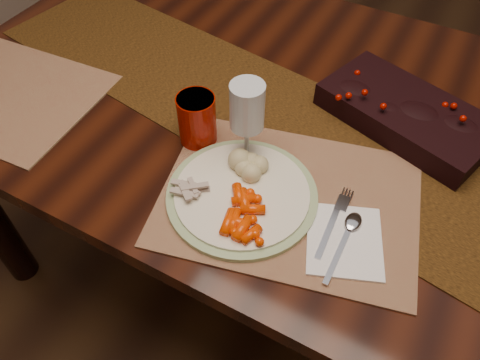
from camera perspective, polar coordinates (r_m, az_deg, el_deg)
The scene contains 15 objects.
floor at distance 1.67m, azimuth 5.81°, elevation -11.43°, with size 5.00×5.00×0.00m, color black.
dining_table at distance 1.36m, azimuth 7.04°, elevation -3.75°, with size 1.80×1.00×0.75m, color black.
table_runner at distance 1.03m, azimuth 6.23°, elevation 6.31°, with size 1.65×0.34×0.00m, color #493114.
centerpiece at distance 1.08m, azimuth 19.72°, elevation 7.97°, with size 0.36×0.19×0.07m, color black, non-canonical shape.
placemat_main at distance 0.90m, azimuth 6.01°, elevation -2.33°, with size 0.48×0.36×0.00m, color brown.
placemat_second at distance 1.25m, azimuth -27.09°, elevation 9.57°, with size 0.46×0.34×0.00m, color brown.
dinner_plate at distance 0.89m, azimuth 0.23°, elevation -1.78°, with size 0.29×0.29×0.02m, color white.
baby_carrots at distance 0.84m, azimuth 0.44°, elevation -4.04°, with size 0.11×0.09×0.02m, color #ED3A00, non-canonical shape.
mashed_potatoes at distance 0.90m, azimuth 0.77°, elevation 2.09°, with size 0.08×0.07×0.04m, color beige, non-canonical shape.
turkey_shreds at distance 0.88m, azimuth -6.31°, elevation -1.19°, with size 0.07×0.06×0.02m, color tan, non-canonical shape.
napkin at distance 0.86m, azimuth 12.60°, elevation -7.21°, with size 0.13×0.15×0.01m, color white.
fork at distance 0.86m, azimuth 11.10°, elevation -5.39°, with size 0.02×0.15×0.00m, color silver, non-canonical shape.
spoon at distance 0.84m, azimuth 12.36°, elevation -7.76°, with size 0.03×0.15×0.00m, color silver, non-canonical shape.
red_cup at distance 0.97m, azimuth -5.26°, elevation 7.39°, with size 0.08×0.08×0.11m, color #8F0D00.
wine_glass at distance 0.90m, azimuth 0.85°, elevation 6.81°, with size 0.07×0.07×0.19m, color white, non-canonical shape.
Camera 1 is at (0.24, -0.78, 1.46)m, focal length 35.00 mm.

